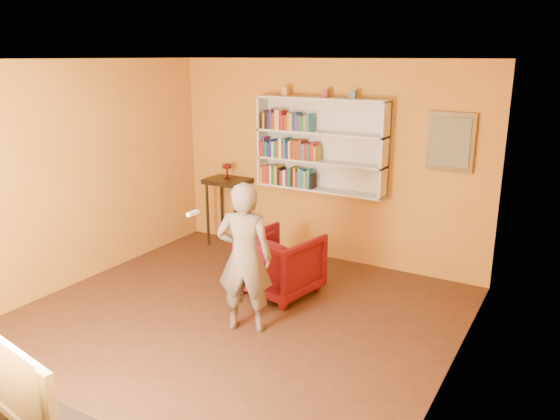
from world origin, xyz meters
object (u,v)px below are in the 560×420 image
(console_table, at_px, (228,190))
(ruby_lustre, at_px, (227,168))
(armchair, at_px, (281,263))
(bookshelf, at_px, (322,145))
(person, at_px, (245,258))
(television, at_px, (30,379))

(console_table, relative_size, ruby_lustre, 4.39)
(ruby_lustre, height_order, armchair, ruby_lustre)
(bookshelf, relative_size, person, 1.15)
(armchair, bearing_deg, person, 108.22)
(ruby_lustre, relative_size, armchair, 0.28)
(console_table, height_order, television, television)
(person, height_order, television, person)
(ruby_lustre, height_order, television, ruby_lustre)
(console_table, distance_m, television, 4.79)
(television, bearing_deg, person, 99.46)
(bookshelf, xyz_separation_m, person, (0.23, -2.23, -0.81))
(console_table, distance_m, armchair, 1.97)
(television, bearing_deg, console_table, 120.16)
(console_table, xyz_separation_m, person, (1.67, -2.07, -0.05))
(person, distance_m, television, 2.43)
(armchair, xyz_separation_m, person, (0.13, -0.95, 0.41))
(console_table, xyz_separation_m, ruby_lustre, (0.00, 0.00, 0.34))
(armchair, bearing_deg, ruby_lustre, -25.52)
(television, bearing_deg, armchair, 101.79)
(person, bearing_deg, armchair, -103.55)
(console_table, xyz_separation_m, television, (1.64, -4.50, -0.08))
(bookshelf, bearing_deg, ruby_lustre, -173.67)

